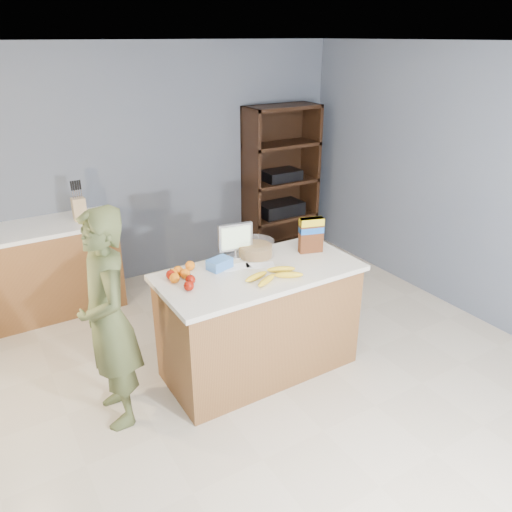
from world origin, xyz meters
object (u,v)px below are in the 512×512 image
counter_peninsula (259,325)px  shelving_unit (279,183)px  person (108,320)px  cereal_box (311,232)px  tv (235,238)px

counter_peninsula → shelving_unit: shelving_unit is taller
counter_peninsula → person: size_ratio=0.99×
shelving_unit → person: 3.36m
counter_peninsula → cereal_box: (0.55, 0.08, 0.66)m
shelving_unit → counter_peninsula: bearing=-127.1°
counter_peninsula → cereal_box: size_ratio=5.32×
tv → counter_peninsula: bearing=-84.5°
counter_peninsula → tv: (-0.03, 0.31, 0.64)m
counter_peninsula → shelving_unit: bearing=52.9°
tv → cereal_box: bearing=-22.0°
person → cereal_box: bearing=92.5°
counter_peninsula → tv: tv is taller
tv → cereal_box: 0.62m
tv → cereal_box: size_ratio=0.96×
cereal_box → tv: bearing=158.0°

